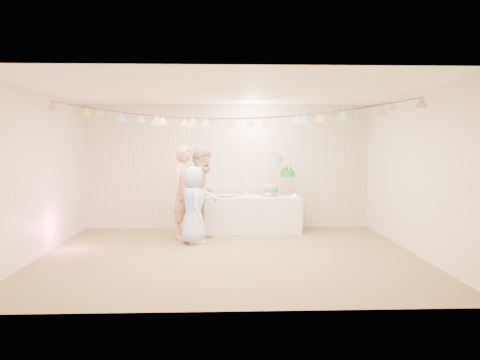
{
  "coord_description": "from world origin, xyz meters",
  "views": [
    {
      "loc": [
        -0.1,
        -7.37,
        1.8
      ],
      "look_at": [
        0.2,
        0.8,
        1.15
      ],
      "focal_mm": 35.0,
      "sensor_mm": 36.0,
      "label": 1
    }
  ],
  "objects_px": {
    "table": "(252,214)",
    "cake_stand": "(279,175)",
    "person_adult_b": "(204,193)",
    "person_adult_a": "(186,192)",
    "person_child": "(193,205)"
  },
  "relations": [
    {
      "from": "table",
      "to": "person_adult_a",
      "type": "height_order",
      "value": "person_adult_a"
    },
    {
      "from": "table",
      "to": "cake_stand",
      "type": "relative_size",
      "value": 2.36
    },
    {
      "from": "person_adult_a",
      "to": "person_adult_b",
      "type": "distance_m",
      "value": 0.4
    },
    {
      "from": "person_adult_a",
      "to": "person_child",
      "type": "distance_m",
      "value": 0.57
    },
    {
      "from": "person_adult_a",
      "to": "person_child",
      "type": "bearing_deg",
      "value": -123.96
    },
    {
      "from": "table",
      "to": "person_adult_b",
      "type": "relative_size",
      "value": 1.12
    },
    {
      "from": "person_adult_b",
      "to": "person_adult_a",
      "type": "bearing_deg",
      "value": 86.51
    },
    {
      "from": "cake_stand",
      "to": "person_adult_a",
      "type": "distance_m",
      "value": 1.95
    },
    {
      "from": "person_adult_b",
      "to": "table",
      "type": "bearing_deg",
      "value": -26.4
    },
    {
      "from": "person_adult_b",
      "to": "person_child",
      "type": "bearing_deg",
      "value": 176.84
    },
    {
      "from": "cake_stand",
      "to": "person_adult_b",
      "type": "relative_size",
      "value": 0.47
    },
    {
      "from": "cake_stand",
      "to": "person_adult_b",
      "type": "distance_m",
      "value": 1.7
    },
    {
      "from": "table",
      "to": "cake_stand",
      "type": "xyz_separation_m",
      "value": [
        0.55,
        0.05,
        0.8
      ]
    },
    {
      "from": "table",
      "to": "person_adult_b",
      "type": "bearing_deg",
      "value": -142.06
    },
    {
      "from": "person_adult_a",
      "to": "table",
      "type": "bearing_deg",
      "value": -30.73
    }
  ]
}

